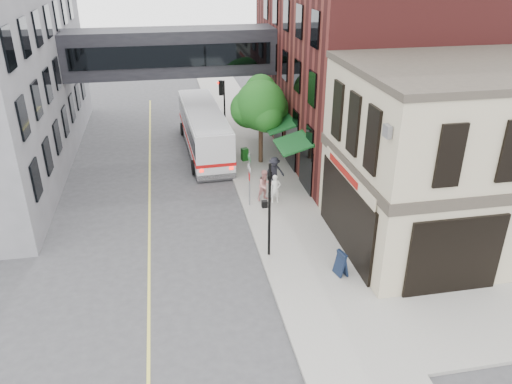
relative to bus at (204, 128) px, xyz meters
name	(u,v)px	position (x,y,z in m)	size (l,w,h in m)	color
ground	(269,284)	(1.19, -16.06, -1.66)	(120.00, 120.00, 0.00)	#38383A
sidewalk_main	(255,157)	(3.19, -2.06, -1.58)	(4.00, 60.00, 0.15)	gray
corner_building	(456,159)	(10.16, -14.06, 2.55)	(10.19, 8.12, 8.45)	#B5A78A
brick_building	(371,46)	(11.17, -1.06, 5.33)	(13.76, 18.00, 14.00)	#501A19
skyway_bridge	(171,52)	(-1.81, 1.94, 4.84)	(14.00, 3.18, 3.00)	black
traffic_signal_near	(269,199)	(1.56, -14.06, 1.32)	(0.44, 0.22, 4.60)	black
traffic_signal_far	(222,99)	(1.45, 0.94, 1.68)	(0.53, 0.28, 4.50)	black
street_sign_pole	(249,175)	(1.58, -9.06, 0.27)	(0.08, 0.75, 3.00)	gray
street_tree	(260,105)	(3.38, -2.84, 2.25)	(3.80, 3.20, 5.60)	#382619
lane_marking	(150,192)	(-3.81, -6.06, -1.65)	(0.12, 40.00, 0.01)	#D8CC4C
bus	(204,128)	(0.00, 0.00, 0.00)	(2.99, 11.08, 2.96)	silver
pedestrian_a	(275,189)	(3.04, -8.97, -0.71)	(0.58, 0.38, 1.59)	white
pedestrian_b	(265,185)	(2.53, -8.59, -0.62)	(0.86, 0.67, 1.78)	#D28B87
pedestrian_c	(274,172)	(3.44, -6.89, -0.61)	(1.16, 0.67, 1.79)	black
newspaper_box	(245,154)	(2.40, -2.63, -1.09)	(0.41, 0.37, 0.83)	#124F13
sandwich_board	(341,263)	(4.28, -16.15, -0.96)	(0.40, 0.62, 1.10)	black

